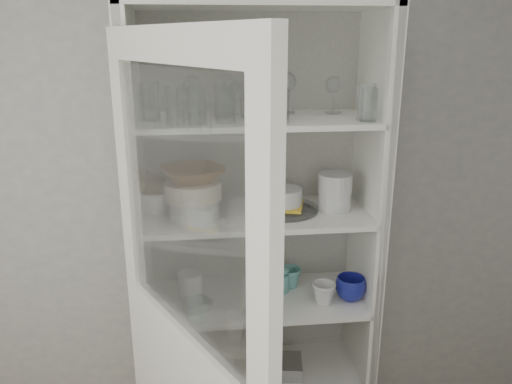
% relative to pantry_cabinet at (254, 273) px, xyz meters
% --- Properties ---
extents(wall_back, '(3.60, 0.02, 2.60)m').
position_rel_pantry_cabinet_xyz_m(wall_back, '(-0.20, 0.16, 0.36)').
color(wall_back, '#969595').
rests_on(wall_back, ground).
extents(pantry_cabinet, '(1.00, 0.45, 2.10)m').
position_rel_pantry_cabinet_xyz_m(pantry_cabinet, '(0.00, 0.00, 0.00)').
color(pantry_cabinet, silver).
rests_on(pantry_cabinet, floor).
extents(tumbler_0, '(0.09, 0.09, 0.14)m').
position_rel_pantry_cabinet_xyz_m(tumbler_0, '(-0.31, -0.22, 0.79)').
color(tumbler_0, silver).
rests_on(tumbler_0, shelf_glass).
extents(tumbler_1, '(0.08, 0.08, 0.13)m').
position_rel_pantry_cabinet_xyz_m(tumbler_1, '(-0.23, -0.21, 0.79)').
color(tumbler_1, silver).
rests_on(tumbler_1, shelf_glass).
extents(tumbler_2, '(0.09, 0.09, 0.15)m').
position_rel_pantry_cabinet_xyz_m(tumbler_2, '(-0.13, -0.18, 0.80)').
color(tumbler_2, silver).
rests_on(tumbler_2, shelf_glass).
extents(tumbler_3, '(0.08, 0.08, 0.15)m').
position_rel_pantry_cabinet_xyz_m(tumbler_3, '(0.04, -0.18, 0.79)').
color(tumbler_3, silver).
rests_on(tumbler_3, shelf_glass).
extents(tumbler_4, '(0.08, 0.08, 0.13)m').
position_rel_pantry_cabinet_xyz_m(tumbler_4, '(0.08, -0.21, 0.78)').
color(tumbler_4, silver).
rests_on(tumbler_4, shelf_glass).
extents(tumbler_5, '(0.09, 0.09, 0.14)m').
position_rel_pantry_cabinet_xyz_m(tumbler_5, '(0.41, -0.18, 0.79)').
color(tumbler_5, silver).
rests_on(tumbler_5, shelf_glass).
extents(tumbler_6, '(0.08, 0.08, 0.13)m').
position_rel_pantry_cabinet_xyz_m(tumbler_6, '(0.41, -0.22, 0.78)').
color(tumbler_6, silver).
rests_on(tumbler_6, shelf_glass).
extents(tumbler_7, '(0.08, 0.08, 0.14)m').
position_rel_pantry_cabinet_xyz_m(tumbler_7, '(-0.41, -0.09, 0.79)').
color(tumbler_7, silver).
rests_on(tumbler_7, shelf_glass).
extents(tumbler_8, '(0.08, 0.08, 0.13)m').
position_rel_pantry_cabinet_xyz_m(tumbler_8, '(-0.28, -0.08, 0.79)').
color(tumbler_8, silver).
rests_on(tumbler_8, shelf_glass).
extents(tumbler_9, '(0.07, 0.07, 0.13)m').
position_rel_pantry_cabinet_xyz_m(tumbler_9, '(-0.03, -0.04, 0.79)').
color(tumbler_9, silver).
rests_on(tumbler_9, shelf_glass).
extents(tumbler_10, '(0.07, 0.07, 0.13)m').
position_rel_pantry_cabinet_xyz_m(tumbler_10, '(-0.13, -0.04, 0.79)').
color(tumbler_10, silver).
rests_on(tumbler_10, shelf_glass).
extents(tumbler_11, '(0.09, 0.09, 0.15)m').
position_rel_pantry_cabinet_xyz_m(tumbler_11, '(0.05, -0.06, 0.80)').
color(tumbler_11, silver).
rests_on(tumbler_11, shelf_glass).
extents(goblet_0, '(0.08, 0.08, 0.17)m').
position_rel_pantry_cabinet_xyz_m(goblet_0, '(-0.25, 0.05, 0.81)').
color(goblet_0, silver).
rests_on(goblet_0, shelf_glass).
extents(goblet_1, '(0.07, 0.07, 0.17)m').
position_rel_pantry_cabinet_xyz_m(goblet_1, '(-0.10, 0.00, 0.80)').
color(goblet_1, silver).
rests_on(goblet_1, shelf_glass).
extents(goblet_2, '(0.08, 0.08, 0.19)m').
position_rel_pantry_cabinet_xyz_m(goblet_2, '(0.14, 0.03, 0.82)').
color(goblet_2, silver).
rests_on(goblet_2, shelf_glass).
extents(goblet_3, '(0.08, 0.08, 0.17)m').
position_rel_pantry_cabinet_xyz_m(goblet_3, '(0.33, 0.01, 0.81)').
color(goblet_3, silver).
rests_on(goblet_3, shelf_glass).
extents(plate_stack_front, '(0.21, 0.21, 0.08)m').
position_rel_pantry_cabinet_xyz_m(plate_stack_front, '(-0.26, -0.11, 0.36)').
color(plate_stack_front, silver).
rests_on(plate_stack_front, shelf_plates).
extents(plate_stack_back, '(0.23, 0.23, 0.08)m').
position_rel_pantry_cabinet_xyz_m(plate_stack_back, '(-0.41, 0.07, 0.36)').
color(plate_stack_back, silver).
rests_on(plate_stack_back, shelf_plates).
extents(cream_bowl, '(0.26, 0.26, 0.07)m').
position_rel_pantry_cabinet_xyz_m(cream_bowl, '(-0.26, -0.11, 0.44)').
color(cream_bowl, beige).
rests_on(cream_bowl, plate_stack_front).
extents(terracotta_bowl, '(0.31, 0.31, 0.06)m').
position_rel_pantry_cabinet_xyz_m(terracotta_bowl, '(-0.26, -0.11, 0.51)').
color(terracotta_bowl, brown).
rests_on(terracotta_bowl, cream_bowl).
extents(glass_platter, '(0.38, 0.38, 0.02)m').
position_rel_pantry_cabinet_xyz_m(glass_platter, '(0.12, -0.06, 0.33)').
color(glass_platter, silver).
rests_on(glass_platter, shelf_plates).
extents(yellow_trivet, '(0.20, 0.20, 0.01)m').
position_rel_pantry_cabinet_xyz_m(yellow_trivet, '(0.12, -0.06, 0.34)').
color(yellow_trivet, yellow).
rests_on(yellow_trivet, glass_platter).
extents(white_ramekin, '(0.20, 0.20, 0.07)m').
position_rel_pantry_cabinet_xyz_m(white_ramekin, '(0.12, -0.06, 0.38)').
color(white_ramekin, silver).
rests_on(white_ramekin, yellow_trivet).
extents(grey_bowl_stack, '(0.14, 0.14, 0.16)m').
position_rel_pantry_cabinet_xyz_m(grey_bowl_stack, '(0.33, -0.08, 0.40)').
color(grey_bowl_stack, silver).
rests_on(grey_bowl_stack, shelf_plates).
extents(mug_blue, '(0.18, 0.18, 0.10)m').
position_rel_pantry_cabinet_xyz_m(mug_blue, '(0.41, -0.14, -0.03)').
color(mug_blue, navy).
rests_on(mug_blue, shelf_mugs).
extents(mug_teal, '(0.12, 0.12, 0.09)m').
position_rel_pantry_cabinet_xyz_m(mug_teal, '(0.17, 0.00, -0.03)').
color(mug_teal, teal).
rests_on(mug_teal, shelf_mugs).
extents(mug_white, '(0.13, 0.13, 0.10)m').
position_rel_pantry_cabinet_xyz_m(mug_white, '(0.28, -0.16, -0.03)').
color(mug_white, silver).
rests_on(mug_white, shelf_mugs).
extents(teal_jar, '(0.09, 0.09, 0.10)m').
position_rel_pantry_cabinet_xyz_m(teal_jar, '(0.11, -0.03, -0.03)').
color(teal_jar, teal).
rests_on(teal_jar, shelf_mugs).
extents(measuring_cups, '(0.11, 0.11, 0.04)m').
position_rel_pantry_cabinet_xyz_m(measuring_cups, '(-0.27, -0.15, -0.06)').
color(measuring_cups, silver).
rests_on(measuring_cups, shelf_mugs).
extents(white_canister, '(0.14, 0.14, 0.13)m').
position_rel_pantry_cabinet_xyz_m(white_canister, '(-0.29, -0.06, -0.02)').
color(white_canister, silver).
rests_on(white_canister, shelf_mugs).
extents(cream_dish, '(0.27, 0.27, 0.07)m').
position_rel_pantry_cabinet_xyz_m(cream_dish, '(-0.23, -0.09, -0.45)').
color(cream_dish, beige).
rests_on(cream_dish, shelf_bot).
extents(tin_box, '(0.24, 0.19, 0.07)m').
position_rel_pantry_cabinet_xyz_m(tin_box, '(0.10, -0.08, -0.45)').
color(tin_box, '#A0A0A0').
rests_on(tin_box, shelf_bot).
extents(tumbler_12, '(0.07, 0.07, 0.14)m').
position_rel_pantry_cabinet_xyz_m(tumbler_12, '(-0.03, -0.19, 0.79)').
color(tumbler_12, silver).
rests_on(tumbler_12, shelf_glass).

